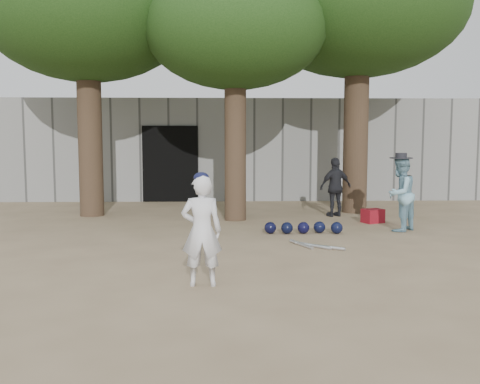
{
  "coord_description": "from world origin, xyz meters",
  "views": [
    {
      "loc": [
        0.31,
        -7.73,
        1.82
      ],
      "look_at": [
        0.6,
        1.0,
        0.95
      ],
      "focal_mm": 40.0,
      "sensor_mm": 36.0,
      "label": 1
    }
  ],
  "objects_px": {
    "boy_player": "(202,231)",
    "spectator_dark": "(336,187)",
    "spectator_blue": "(400,194)",
    "red_bag": "(373,216)"
  },
  "relations": [
    {
      "from": "spectator_blue",
      "to": "red_bag",
      "type": "xyz_separation_m",
      "value": [
        -0.23,
        1.06,
        -0.59
      ]
    },
    {
      "from": "spectator_blue",
      "to": "red_bag",
      "type": "relative_size",
      "value": 3.52
    },
    {
      "from": "red_bag",
      "to": "spectator_blue",
      "type": "bearing_deg",
      "value": -78.0
    },
    {
      "from": "boy_player",
      "to": "red_bag",
      "type": "height_order",
      "value": "boy_player"
    },
    {
      "from": "spectator_dark",
      "to": "red_bag",
      "type": "height_order",
      "value": "spectator_dark"
    },
    {
      "from": "spectator_dark",
      "to": "boy_player",
      "type": "bearing_deg",
      "value": 43.91
    },
    {
      "from": "boy_player",
      "to": "spectator_dark",
      "type": "distance_m",
      "value": 6.58
    },
    {
      "from": "spectator_blue",
      "to": "red_bag",
      "type": "bearing_deg",
      "value": -121.18
    },
    {
      "from": "spectator_dark",
      "to": "red_bag",
      "type": "relative_size",
      "value": 3.3
    },
    {
      "from": "red_bag",
      "to": "spectator_dark",
      "type": "bearing_deg",
      "value": 121.72
    }
  ]
}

